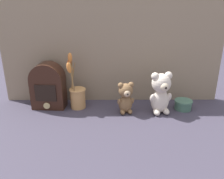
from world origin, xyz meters
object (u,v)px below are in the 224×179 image
Objects in this scene: teddy_bear_medium at (126,97)px; vintage_radio at (48,86)px; decorative_tin_tall at (183,105)px; flower_vase at (77,93)px; teddy_bear_large at (161,92)px.

teddy_bear_medium is 0.44m from vintage_radio.
flower_vase is at bearing 177.56° from decorative_tin_tall.
teddy_bear_medium is at bearing -9.86° from vintage_radio.
vintage_radio is (-0.44, 0.08, 0.04)m from teddy_bear_medium.
vintage_radio is at bearing 177.36° from decorative_tin_tall.
teddy_bear_large is 2.33× the size of decorative_tin_tall.
flower_vase is at bearing 171.51° from teddy_bear_large.
teddy_bear_large is 0.63m from vintage_radio.
teddy_bear_large is 0.88× the size of vintage_radio.
teddy_bear_large is at bearing -163.21° from decorative_tin_tall.
vintage_radio is (-0.16, 0.01, 0.04)m from flower_vase.
flower_vase is (-0.27, 0.07, -0.00)m from teddy_bear_medium.
flower_vase is 1.22× the size of vintage_radio.
teddy_bear_medium is at bearing -13.56° from flower_vase.
decorative_tin_tall is (0.77, -0.04, -0.10)m from vintage_radio.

